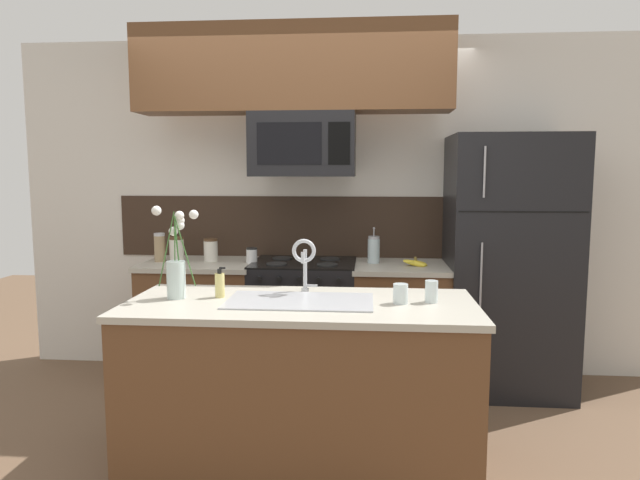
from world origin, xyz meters
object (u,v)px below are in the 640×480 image
at_px(microwave, 303,145).
at_px(sink_faucet, 304,258).
at_px(storage_jar_medium, 177,249).
at_px(banana_bunch, 415,263).
at_px(french_press, 374,250).
at_px(stove_range, 304,322).
at_px(spare_glass, 431,291).
at_px(storage_jar_squat, 252,256).
at_px(dish_soap_bottle, 220,285).
at_px(drinking_glass, 401,294).
at_px(storage_jar_tall, 160,247).
at_px(flower_vase, 176,267).
at_px(storage_jar_short, 211,250).
at_px(refrigerator, 507,264).

height_order(microwave, sink_faucet, microwave).
relative_size(storage_jar_medium, banana_bunch, 0.99).
bearing_deg(french_press, stove_range, -173.32).
bearing_deg(french_press, spare_glass, -77.25).
height_order(storage_jar_squat, dish_soap_bottle, dish_soap_bottle).
height_order(banana_bunch, dish_soap_bottle, dish_soap_bottle).
bearing_deg(banana_bunch, stove_range, 175.77).
xyz_separation_m(banana_bunch, dish_soap_bottle, (-1.13, -1.12, 0.05)).
xyz_separation_m(sink_faucet, drinking_glass, (0.52, -0.21, -0.15)).
height_order(storage_jar_squat, french_press, french_press).
distance_m(dish_soap_bottle, drinking_glass, 0.96).
height_order(sink_faucet, drinking_glass, sink_faucet).
bearing_deg(drinking_glass, dish_soap_bottle, 176.04).
bearing_deg(french_press, storage_jar_squat, -174.40).
xyz_separation_m(banana_bunch, spare_glass, (-0.01, -1.15, 0.03)).
bearing_deg(storage_jar_tall, storage_jar_medium, -3.35).
bearing_deg(stove_range, storage_jar_medium, -178.91).
height_order(french_press, flower_vase, flower_vase).
bearing_deg(spare_glass, storage_jar_short, 140.54).
relative_size(french_press, sink_faucet, 0.87).
relative_size(microwave, french_press, 2.79).
bearing_deg(refrigerator, storage_jar_medium, -179.10).
distance_m(storage_jar_tall, french_press, 1.60).
xyz_separation_m(stove_range, banana_bunch, (0.81, -0.06, 0.47)).
bearing_deg(refrigerator, stove_range, -179.22).
bearing_deg(refrigerator, french_press, 177.61).
height_order(storage_jar_medium, spare_glass, storage_jar_medium).
bearing_deg(french_press, storage_jar_medium, -176.95).
height_order(dish_soap_bottle, spare_glass, dish_soap_bottle).
bearing_deg(french_press, microwave, -171.02).
distance_m(storage_jar_tall, flower_vase, 1.33).
distance_m(banana_bunch, dish_soap_bottle, 1.59).
height_order(microwave, spare_glass, microwave).
distance_m(stove_range, storage_jar_short, 0.89).
xyz_separation_m(banana_bunch, sink_faucet, (-0.69, -0.98, 0.18)).
bearing_deg(microwave, banana_bunch, -2.75).
distance_m(storage_jar_squat, banana_bunch, 1.20).
relative_size(storage_jar_squat, sink_faucet, 0.37).
height_order(storage_jar_tall, storage_jar_squat, storage_jar_tall).
distance_m(stove_range, french_press, 0.75).
height_order(stove_range, spare_glass, spare_glass).
bearing_deg(dish_soap_bottle, flower_vase, -170.97).
bearing_deg(sink_faucet, refrigerator, 38.11).
bearing_deg(storage_jar_medium, french_press, 3.05).
height_order(microwave, flower_vase, microwave).
height_order(dish_soap_bottle, flower_vase, flower_vase).
bearing_deg(storage_jar_tall, stove_range, 0.55).
distance_m(storage_jar_medium, french_press, 1.47).
bearing_deg(storage_jar_tall, flower_vase, -65.75).
relative_size(storage_jar_short, french_press, 0.64).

